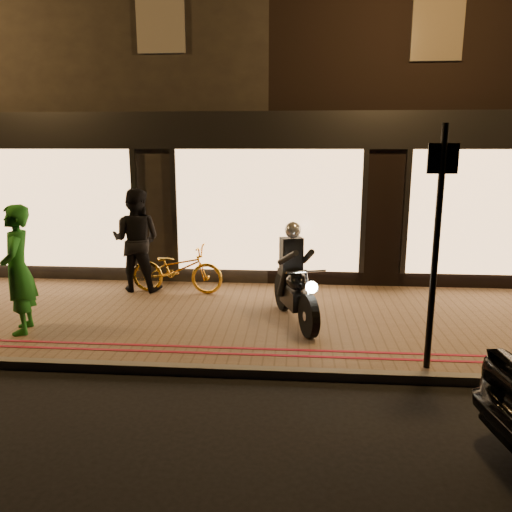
{
  "coord_description": "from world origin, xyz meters",
  "views": [
    {
      "loc": [
        0.55,
        -5.77,
        2.87
      ],
      "look_at": [
        -0.09,
        2.16,
        1.1
      ],
      "focal_mm": 35.0,
      "sensor_mm": 36.0,
      "label": 1
    }
  ],
  "objects": [
    {
      "name": "sign_post",
      "position": [
        2.24,
        0.25,
        1.8
      ],
      "size": [
        0.35,
        0.08,
        3.0
      ],
      "rotation": [
        0.0,
        0.0,
        0.0
      ],
      "color": "black",
      "rests_on": "sidewalk"
    },
    {
      "name": "ground",
      "position": [
        0.0,
        0.0,
        0.0
      ],
      "size": [
        90.0,
        90.0,
        0.0
      ],
      "primitive_type": "plane",
      "color": "black",
      "rests_on": "ground"
    },
    {
      "name": "person_dark",
      "position": [
        -2.48,
        3.35,
        1.1
      ],
      "size": [
        1.01,
        0.81,
        1.97
      ],
      "primitive_type": "imported",
      "rotation": [
        0.0,
        0.0,
        3.07
      ],
      "color": "black",
      "rests_on": "sidewalk"
    },
    {
      "name": "kerb_stone",
      "position": [
        0.0,
        0.05,
        0.06
      ],
      "size": [
        50.0,
        0.14,
        0.12
      ],
      "primitive_type": "cube",
      "color": "#59544C",
      "rests_on": "ground"
    },
    {
      "name": "motorcycle",
      "position": [
        0.55,
        1.82,
        0.73
      ],
      "size": [
        0.81,
        1.88,
        1.59
      ],
      "rotation": [
        0.0,
        0.0,
        0.32
      ],
      "color": "black",
      "rests_on": "sidewalk"
    },
    {
      "name": "sidewalk",
      "position": [
        0.0,
        2.0,
        0.06
      ],
      "size": [
        50.0,
        4.0,
        0.12
      ],
      "primitive_type": "cube",
      "color": "brown",
      "rests_on": "ground"
    },
    {
      "name": "building_row",
      "position": [
        -0.0,
        8.99,
        4.25
      ],
      "size": [
        48.0,
        10.11,
        8.5
      ],
      "color": "black",
      "rests_on": "ground"
    },
    {
      "name": "red_kerb_lines",
      "position": [
        0.0,
        0.55,
        0.12
      ],
      "size": [
        50.0,
        0.26,
        0.01
      ],
      "color": "maroon",
      "rests_on": "sidewalk"
    },
    {
      "name": "person_green",
      "position": [
        -3.52,
        1.04,
        1.08
      ],
      "size": [
        0.66,
        0.81,
        1.92
      ],
      "primitive_type": "imported",
      "rotation": [
        0.0,
        0.0,
        -1.23
      ],
      "color": "#1B671C",
      "rests_on": "sidewalk"
    },
    {
      "name": "bicycle_gold",
      "position": [
        -1.68,
        3.24,
        0.58
      ],
      "size": [
        1.79,
        0.72,
        0.92
      ],
      "primitive_type": "imported",
      "rotation": [
        0.0,
        0.0,
        1.51
      ],
      "color": "gold",
      "rests_on": "sidewalk"
    }
  ]
}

